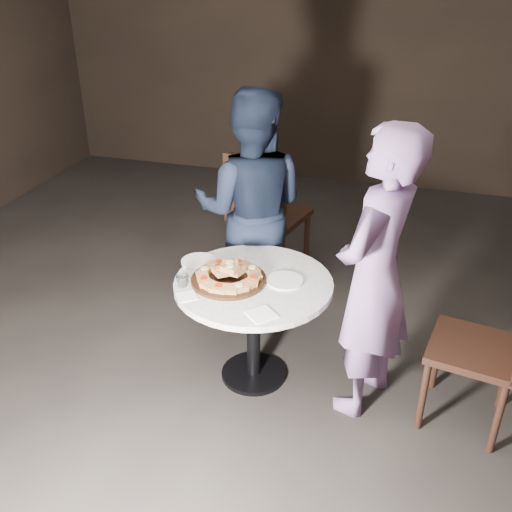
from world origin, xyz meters
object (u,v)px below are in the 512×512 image
at_px(table, 254,300).
at_px(chair_far, 264,210).
at_px(chair_right, 496,343).
at_px(diner_navy, 251,209).
at_px(focaccia_pile, 229,274).
at_px(serving_board, 229,280).
at_px(diner_teal, 375,277).
at_px(water_glass, 182,281).

bearing_deg(table, chair_far, 102.43).
distance_m(chair_right, diner_navy, 1.66).
bearing_deg(focaccia_pile, chair_far, 95.53).
xyz_separation_m(serving_board, chair_right, (1.40, 0.00, -0.14)).
distance_m(focaccia_pile, diner_teal, 0.78).
distance_m(serving_board, focaccia_pile, 0.04).
relative_size(chair_far, diner_navy, 0.66).
bearing_deg(water_glass, focaccia_pile, 28.97).
bearing_deg(chair_far, diner_teal, 142.92).
relative_size(table, diner_navy, 0.67).
height_order(table, focaccia_pile, focaccia_pile).
relative_size(chair_far, diner_teal, 0.65).
bearing_deg(diner_teal, chair_far, -121.25).
distance_m(table, diner_teal, 0.70).
relative_size(serving_board, focaccia_pile, 1.11).
height_order(serving_board, chair_right, chair_right).
distance_m(table, focaccia_pile, 0.21).
bearing_deg(table, focaccia_pile, -164.77).
relative_size(serving_board, chair_right, 0.45).
height_order(table, diner_navy, diner_navy).
height_order(focaccia_pile, chair_far, chair_far).
bearing_deg(diner_teal, focaccia_pile, -68.85).
bearing_deg(focaccia_pile, serving_board, -99.35).
distance_m(focaccia_pile, chair_far, 1.13).
bearing_deg(serving_board, table, 15.96).
bearing_deg(chair_right, table, -81.07).
relative_size(serving_board, diner_teal, 0.26).
bearing_deg(water_glass, chair_far, 84.78).
xyz_separation_m(table, water_glass, (-0.35, -0.16, 0.15)).
height_order(focaccia_pile, chair_right, chair_right).
height_order(water_glass, diner_teal, diner_teal).
height_order(focaccia_pile, water_glass, focaccia_pile).
bearing_deg(water_glass, diner_teal, 7.90).
bearing_deg(chair_right, diner_navy, -104.70).
xyz_separation_m(focaccia_pile, diner_navy, (-0.08, 0.70, 0.08)).
xyz_separation_m(serving_board, water_glass, (-0.22, -0.12, 0.02)).
distance_m(water_glass, diner_navy, 0.84).
bearing_deg(chair_far, table, 116.58).
height_order(chair_far, chair_right, chair_far).
bearing_deg(diner_navy, focaccia_pile, 88.28).
bearing_deg(diner_teal, water_glass, -62.12).
xyz_separation_m(chair_right, diner_teal, (-0.63, 0.02, 0.27)).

